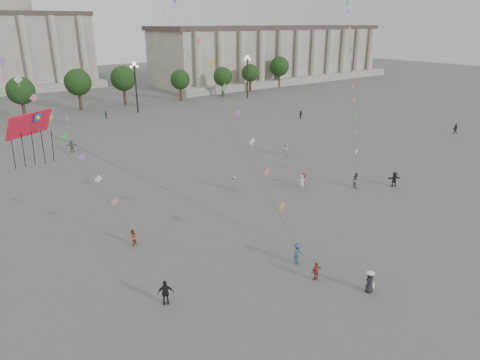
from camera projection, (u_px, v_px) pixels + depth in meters
ground at (355, 288)px, 31.41m from camera, size 360.00×360.00×0.00m
hall_east at (274, 54)px, 141.12m from camera, size 84.00×26.22×17.20m
tree_row at (51, 89)px, 87.72m from camera, size 137.12×5.12×8.00m
lamp_post_mid_east at (135, 78)px, 89.59m from camera, size 2.00×0.90×10.65m
lamp_post_far_east at (247, 69)px, 106.63m from camera, size 2.00×0.90×10.65m
person_crowd_0 at (106, 115)px, 85.96m from camera, size 0.91×0.91×1.55m
person_crowd_3 at (394, 179)px, 50.50m from camera, size 1.71×1.25×1.79m
person_crowd_4 at (68, 119)px, 81.64m from camera, size 1.47×1.56×1.75m
person_crowd_6 at (234, 183)px, 49.29m from camera, size 1.32×0.99×1.81m
person_crowd_7 at (286, 149)px, 62.20m from camera, size 1.79×0.59×1.92m
person_crowd_8 at (304, 180)px, 50.40m from camera, size 1.17×1.23×1.68m
person_crowd_9 at (301, 115)px, 86.14m from camera, size 1.52×1.05×1.57m
person_crowd_12 at (72, 146)px, 63.89m from camera, size 1.64×1.53×1.84m
person_crowd_13 at (302, 183)px, 49.30m from camera, size 0.80×0.70×1.86m
person_crowd_15 at (455, 129)px, 74.31m from camera, size 0.98×1.06×1.75m
tourist_0 at (316, 271)px, 32.15m from camera, size 0.92×0.48×1.50m
tourist_1 at (166, 293)px, 29.27m from camera, size 1.18×0.94×1.87m
kite_flyer_0 at (132, 237)px, 37.14m from camera, size 0.93×0.88×1.53m
kite_flyer_1 at (298, 253)px, 34.18m from camera, size 1.39×1.04×1.92m
kite_flyer_2 at (356, 180)px, 50.14m from camera, size 1.05×1.14×1.88m
hat_person at (370, 282)px, 30.65m from camera, size 0.85×0.60×1.69m
dragon_kite at (38, 142)px, 18.54m from camera, size 9.95×1.58×21.82m
kite_train_east at (348, 19)px, 66.98m from camera, size 32.91×32.37×56.81m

